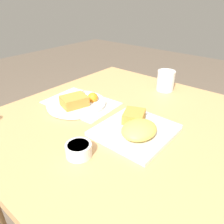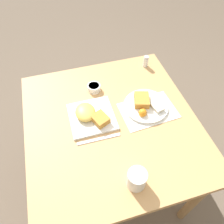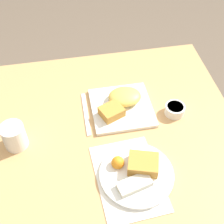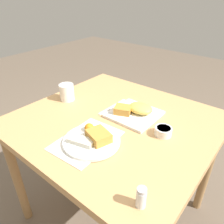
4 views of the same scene
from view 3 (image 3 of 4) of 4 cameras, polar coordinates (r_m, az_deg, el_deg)
name	(u,v)px [view 3 (image 3 of 4)]	position (r m, az deg, el deg)	size (l,w,h in m)	color
ground_plane	(113,211)	(1.80, 0.13, -17.72)	(8.00, 8.00, 0.00)	brown
dining_table	(113,142)	(1.24, 0.18, -5.53)	(0.95, 0.90, 0.73)	tan
menu_card	(128,178)	(1.05, 3.01, -11.91)	(0.22, 0.31, 0.00)	silver
plate_square_near	(122,104)	(1.22, 1.76, 1.50)	(0.24, 0.24, 0.06)	white
plate_oval_far	(137,172)	(1.04, 4.55, -10.87)	(0.25, 0.25, 0.05)	white
sauce_ramekin	(175,109)	(1.23, 11.40, 0.46)	(0.08, 0.08, 0.04)	white
butter_knife	(86,114)	(1.22, -4.78, -0.30)	(0.02, 0.22, 0.00)	silver
coffee_mug	(14,136)	(1.14, -17.45, -4.23)	(0.08, 0.08, 0.10)	white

